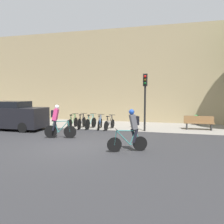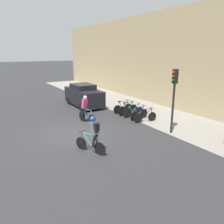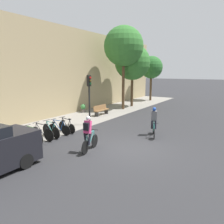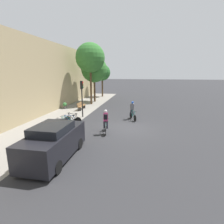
# 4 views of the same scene
# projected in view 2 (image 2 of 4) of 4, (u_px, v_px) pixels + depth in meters

# --- Properties ---
(ground) EXTENTS (200.00, 200.00, 0.00)m
(ground) POSITION_uv_depth(u_px,v_px,m) (73.00, 134.00, 12.30)
(ground) COLOR #2B2B2D
(kerb_strip) EXTENTS (44.00, 4.50, 0.01)m
(kerb_strip) POSITION_uv_depth(u_px,v_px,m) (161.00, 116.00, 15.72)
(kerb_strip) COLOR gray
(kerb_strip) RESTS_ON ground
(building_facade) EXTENTS (44.00, 0.60, 7.68)m
(building_facade) POSITION_uv_depth(u_px,v_px,m) (190.00, 60.00, 15.99)
(building_facade) COLOR tan
(building_facade) RESTS_ON ground
(cyclist_pink) EXTENTS (1.69, 0.57, 1.78)m
(cyclist_pink) POSITION_uv_depth(u_px,v_px,m) (85.00, 108.00, 14.00)
(cyclist_pink) COLOR black
(cyclist_pink) RESTS_ON ground
(cyclist_grey) EXTENTS (1.56, 0.77, 1.75)m
(cyclist_grey) POSITION_uv_depth(u_px,v_px,m) (93.00, 134.00, 9.68)
(cyclist_grey) COLOR black
(cyclist_grey) RESTS_ON ground
(parked_bike_0) EXTENTS (0.46, 1.65, 0.96)m
(parked_bike_0) POSITION_uv_depth(u_px,v_px,m) (123.00, 108.00, 16.37)
(parked_bike_0) COLOR black
(parked_bike_0) RESTS_ON ground
(parked_bike_1) EXTENTS (0.46, 1.75, 0.99)m
(parked_bike_1) POSITION_uv_depth(u_px,v_px,m) (128.00, 109.00, 15.83)
(parked_bike_1) COLOR black
(parked_bike_1) RESTS_ON ground
(parked_bike_2) EXTENTS (0.46, 1.66, 0.98)m
(parked_bike_2) POSITION_uv_depth(u_px,v_px,m) (133.00, 111.00, 15.30)
(parked_bike_2) COLOR black
(parked_bike_2) RESTS_ON ground
(parked_bike_3) EXTENTS (0.46, 1.64, 0.95)m
(parked_bike_3) POSITION_uv_depth(u_px,v_px,m) (139.00, 114.00, 14.77)
(parked_bike_3) COLOR black
(parked_bike_3) RESTS_ON ground
(parked_bike_4) EXTENTS (0.46, 1.64, 0.94)m
(parked_bike_4) POSITION_uv_depth(u_px,v_px,m) (145.00, 116.00, 14.24)
(parked_bike_4) COLOR black
(parked_bike_4) RESTS_ON ground
(traffic_light_pole) EXTENTS (0.26, 0.30, 3.57)m
(traffic_light_pole) POSITION_uv_depth(u_px,v_px,m) (174.00, 90.00, 11.76)
(traffic_light_pole) COLOR black
(traffic_light_pole) RESTS_ON ground
(parked_car) EXTENTS (4.30, 1.84, 1.85)m
(parked_car) POSITION_uv_depth(u_px,v_px,m) (84.00, 96.00, 18.33)
(parked_car) COLOR black
(parked_car) RESTS_ON ground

